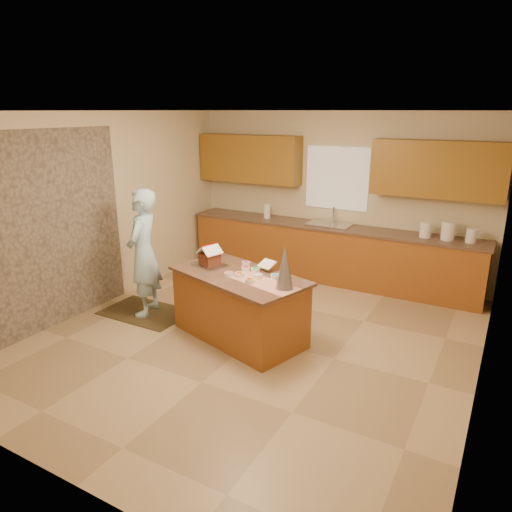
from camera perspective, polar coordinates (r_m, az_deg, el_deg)
name	(u,v)px	position (r m, az deg, el deg)	size (l,w,h in m)	color
floor	(255,338)	(5.92, -0.10, -9.94)	(5.50, 5.50, 0.00)	tan
ceiling	(255,111)	(5.26, -0.12, 17.21)	(5.50, 5.50, 0.00)	silver
wall_back	(337,196)	(7.89, 9.78, 7.15)	(5.50, 5.50, 0.00)	beige
wall_front	(54,323)	(3.44, -23.31, -7.47)	(5.50, 5.50, 0.00)	beige
wall_left	(100,211)	(6.97, -18.41, 5.19)	(5.50, 5.50, 0.00)	beige
wall_right	(495,266)	(4.79, 27.00, -1.14)	(5.50, 5.50, 0.00)	beige
stone_accent	(54,230)	(6.48, -23.35, 2.87)	(2.50, 2.50, 0.00)	gray
window_curtain	(337,178)	(7.82, 9.82, 9.28)	(1.05, 0.03, 1.00)	white
back_counter_base	(328,254)	(7.83, 8.70, 0.26)	(4.80, 0.60, 0.88)	brown
back_counter_top	(329,227)	(7.71, 8.85, 3.53)	(4.85, 0.63, 0.04)	brown
upper_cabinet_left	(250,159)	(8.30, -0.78, 11.72)	(1.85, 0.35, 0.80)	brown
upper_cabinet_right	(438,169)	(7.28, 21.23, 9.78)	(1.85, 0.35, 0.80)	brown
sink	(329,227)	(7.71, 8.85, 3.46)	(0.70, 0.45, 0.12)	silver
faucet	(333,215)	(7.84, 9.37, 4.94)	(0.03, 0.03, 0.28)	silver
island_base	(239,307)	(5.79, -2.05, -6.25)	(1.62, 0.81, 0.79)	brown
island_top	(239,276)	(5.64, -2.09, -2.40)	(1.69, 0.88, 0.04)	brown
table_runner	(263,283)	(5.36, 0.80, -3.25)	(0.90, 0.32, 0.01)	#B1290C
baking_tray	(210,265)	(5.96, -5.60, -1.08)	(0.41, 0.31, 0.02)	silver
cookbook	(267,264)	(5.74, 1.33, -1.00)	(0.20, 0.02, 0.16)	white
tinsel_tree	(285,267)	(5.11, 3.51, -1.39)	(0.20, 0.20, 0.49)	#A3A4AF
rug	(145,312)	(6.79, -13.28, -6.64)	(1.17, 0.76, 0.01)	black
boy	(144,253)	(6.46, -13.48, 0.34)	(0.63, 0.41, 1.73)	#ABD9F3
canister_a	(426,230)	(7.32, 19.88, 3.02)	(0.16, 0.16, 0.23)	white
canister_b	(448,231)	(7.27, 22.26, 2.84)	(0.18, 0.18, 0.27)	white
canister_c	(471,236)	(7.25, 24.64, 2.26)	(0.14, 0.14, 0.20)	white
paper_towel	(267,211)	(8.13, 1.36, 5.48)	(0.11, 0.11, 0.25)	white
gingerbread_house	(210,257)	(5.93, -5.63, -0.11)	(0.31, 0.31, 0.25)	#562A16
candy_bowls	(250,273)	(5.60, -0.78, -2.07)	(0.65, 0.62, 0.05)	#28B05D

